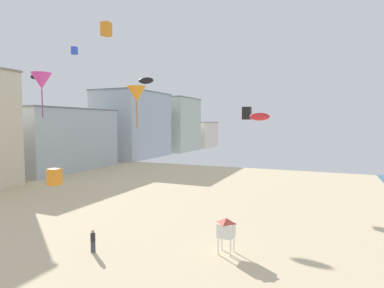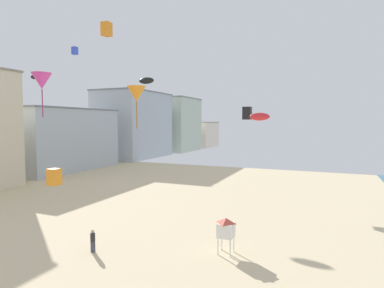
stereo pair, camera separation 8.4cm
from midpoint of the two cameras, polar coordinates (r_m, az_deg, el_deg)
boardwalk_hotel_mid at (r=67.15m, az=-22.30°, el=0.81°), size 10.48×21.87×12.08m
boardwalk_hotel_far at (r=86.39m, az=-10.56°, el=3.41°), size 12.91×20.84×17.39m
boardwalk_hotel_distant at (r=105.24m, az=-4.00°, el=3.52°), size 15.72×16.81×17.31m
boardwalk_hotel_furthest at (r=122.20m, az=-0.04°, el=1.76°), size 16.68×14.76×9.58m
kite_flyer at (r=24.74m, az=-17.48°, el=-16.09°), size 0.34×0.34×1.64m
lifeguard_stand at (r=23.33m, az=6.07°, el=-14.77°), size 1.10×1.10×2.55m
kite_red_parafoil at (r=27.07m, az=11.96°, el=4.83°), size 1.69×0.47×0.66m
kite_black_parafoil at (r=34.54m, az=-26.40°, el=10.81°), size 1.29×0.36×0.50m
kite_magenta_delta at (r=29.25m, az=-25.50°, el=10.20°), size 1.60×1.60×3.65m
kite_orange_box at (r=38.87m, az=-15.23°, el=19.31°), size 0.95×0.95×1.49m
kite_orange_box_2 at (r=20.43m, az=-23.59°, el=-5.45°), size 0.62×0.62×0.98m
kite_black_box at (r=43.14m, az=9.76°, el=5.48°), size 1.08×1.08×1.70m
kite_orange_delta at (r=25.21m, az=-10.02°, el=8.85°), size 1.44×1.44×3.28m
kite_blue_box at (r=41.65m, az=-20.45°, el=15.46°), size 0.57×0.57×0.89m
kite_black_parafoil_2 at (r=45.01m, az=-8.32°, el=11.21°), size 2.33×0.65×0.91m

